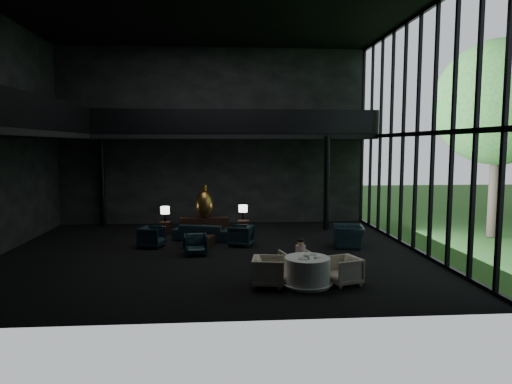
{
  "coord_description": "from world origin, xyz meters",
  "views": [
    {
      "loc": [
        0.34,
        -15.09,
        3.64
      ],
      "look_at": [
        1.51,
        0.5,
        2.01
      ],
      "focal_mm": 32.0,
      "sensor_mm": 36.0,
      "label": 1
    }
  ],
  "objects": [
    {
      "name": "plate_b",
      "position": [
        2.72,
        -3.47,
        0.76
      ],
      "size": [
        0.3,
        0.3,
        0.02
      ],
      "primitive_type": "cylinder",
      "rotation": [
        0.0,
        0.0,
        0.4
      ],
      "color": "white",
      "rests_on": "dining_table"
    },
    {
      "name": "table_lamp_left",
      "position": [
        -1.99,
        3.59,
        0.94
      ],
      "size": [
        0.37,
        0.37,
        0.61
      ],
      "color": "black",
      "rests_on": "side_table_left"
    },
    {
      "name": "side_table_left",
      "position": [
        -1.99,
        3.55,
        0.25
      ],
      "size": [
        0.46,
        0.46,
        0.5
      ],
      "primitive_type": "cube",
      "color": "black",
      "rests_on": "floor"
    },
    {
      "name": "lounge_armchair_south",
      "position": [
        -0.54,
        -0.19,
        0.37
      ],
      "size": [
        0.79,
        0.75,
        0.74
      ],
      "primitive_type": "imported",
      "rotation": [
        0.0,
        0.0,
        0.12
      ],
      "color": "black",
      "rests_on": "floor"
    },
    {
      "name": "side_table_right",
      "position": [
        1.21,
        3.48,
        0.26
      ],
      "size": [
        0.48,
        0.48,
        0.52
      ],
      "primitive_type": "cube",
      "color": "black",
      "rests_on": "floor"
    },
    {
      "name": "cream_pot",
      "position": [
        2.51,
        -3.95,
        0.78
      ],
      "size": [
        0.06,
        0.06,
        0.06
      ],
      "primitive_type": "cylinder",
      "rotation": [
        0.0,
        0.0,
        -0.14
      ],
      "color": "#99999E",
      "rests_on": "dining_table"
    },
    {
      "name": "column_ne",
      "position": [
        4.8,
        4.0,
        2.0
      ],
      "size": [
        0.24,
        0.24,
        4.0
      ],
      "primitive_type": "cylinder",
      "color": "black",
      "rests_on": "floor"
    },
    {
      "name": "tree_near",
      "position": [
        11.0,
        2.0,
        5.23
      ],
      "size": [
        4.8,
        4.8,
        7.65
      ],
      "color": "#382D23",
      "rests_on": "garden_ground"
    },
    {
      "name": "plate_a",
      "position": [
        2.39,
        -3.9,
        0.76
      ],
      "size": [
        0.35,
        0.35,
        0.02
      ],
      "primitive_type": "cylinder",
      "rotation": [
        0.0,
        0.0,
        0.39
      ],
      "color": "white",
      "rests_on": "dining_table"
    },
    {
      "name": "console",
      "position": [
        -0.39,
        3.64,
        0.32
      ],
      "size": [
        2.0,
        0.45,
        0.64
      ],
      "primitive_type": "cube",
      "color": "black",
      "rests_on": "floor"
    },
    {
      "name": "dining_table",
      "position": [
        2.52,
        -3.74,
        0.33
      ],
      "size": [
        1.34,
        1.34,
        0.75
      ],
      "color": "white",
      "rests_on": "floor"
    },
    {
      "name": "coffee_cup",
      "position": [
        2.69,
        -3.91,
        0.79
      ],
      "size": [
        0.09,
        0.09,
        0.07
      ],
      "primitive_type": "cylinder",
      "rotation": [
        0.0,
        0.0,
        -0.01
      ],
      "color": "white",
      "rests_on": "saucer"
    },
    {
      "name": "window_armchair",
      "position": [
        4.84,
        0.62,
        0.55
      ],
      "size": [
        1.02,
        1.37,
        1.09
      ],
      "primitive_type": "imported",
      "rotation": [
        0.0,
        0.0,
        -1.74
      ],
      "color": "black",
      "rests_on": "floor"
    },
    {
      "name": "wall_front",
      "position": [
        0.0,
        -6.0,
        4.0
      ],
      "size": [
        14.0,
        0.04,
        8.0
      ],
      "primitive_type": "cube",
      "color": "black",
      "rests_on": "ground"
    },
    {
      "name": "floor",
      "position": [
        0.0,
        0.0,
        0.0
      ],
      "size": [
        14.0,
        12.0,
        0.02
      ],
      "primitive_type": "cube",
      "color": "black",
      "rests_on": "ground"
    },
    {
      "name": "saucer",
      "position": [
        2.8,
        -3.78,
        0.76
      ],
      "size": [
        0.16,
        0.16,
        0.01
      ],
      "primitive_type": "cylinder",
      "rotation": [
        0.0,
        0.0,
        -0.23
      ],
      "color": "white",
      "rests_on": "dining_table"
    },
    {
      "name": "lounge_armchair_west",
      "position": [
        -2.16,
        1.07,
        0.43
      ],
      "size": [
        0.95,
        0.99,
        0.85
      ],
      "primitive_type": "imported",
      "rotation": [
        0.0,
        0.0,
        1.32
      ],
      "color": "black",
      "rests_on": "floor"
    },
    {
      "name": "wall_back",
      "position": [
        0.0,
        6.0,
        4.0
      ],
      "size": [
        14.0,
        0.04,
        8.0
      ],
      "primitive_type": "cube",
      "color": "black",
      "rests_on": "ground"
    },
    {
      "name": "mezzanine_left",
      "position": [
        -6.0,
        0.0,
        4.0
      ],
      "size": [
        2.0,
        12.0,
        0.25
      ],
      "primitive_type": "cube",
      "color": "black",
      "rests_on": "wall_left"
    },
    {
      "name": "lounge_armchair_east",
      "position": [
        1.01,
        1.08,
        0.43
      ],
      "size": [
        1.02,
        1.05,
        0.86
      ],
      "primitive_type": "imported",
      "rotation": [
        0.0,
        0.0,
        -1.91
      ],
      "color": "black",
      "rests_on": "floor"
    },
    {
      "name": "bronze_urn",
      "position": [
        -0.39,
        3.63,
        1.21
      ],
      "size": [
        0.72,
        0.72,
        1.35
      ],
      "color": "olive",
      "rests_on": "console"
    },
    {
      "name": "cereal_bowl",
      "position": [
        2.5,
        -3.67,
        0.79
      ],
      "size": [
        0.16,
        0.16,
        0.08
      ],
      "primitive_type": "ellipsoid",
      "color": "white",
      "rests_on": "dining_table"
    },
    {
      "name": "ceiling",
      "position": [
        0.0,
        0.0,
        8.0
      ],
      "size": [
        14.0,
        12.0,
        0.02
      ],
      "primitive_type": "cube",
      "color": "black",
      "rests_on": "ground"
    },
    {
      "name": "railing_back",
      "position": [
        1.0,
        4.0,
        4.6
      ],
      "size": [
        12.0,
        0.06,
        1.0
      ],
      "primitive_type": "cube",
      "color": "black",
      "rests_on": "mezzanine_back"
    },
    {
      "name": "sofa",
      "position": [
        -0.41,
        2.18,
        0.43
      ],
      "size": [
        2.32,
        1.23,
        0.87
      ],
      "primitive_type": "imported",
      "rotation": [
        0.0,
        0.0,
        2.87
      ],
      "color": "black",
      "rests_on": "floor"
    },
    {
      "name": "column_nw",
      "position": [
        -5.0,
        5.7,
        2.0
      ],
      "size": [
        0.24,
        0.24,
        4.0
      ],
      "primitive_type": "cylinder",
      "color": "black",
      "rests_on": "floor"
    },
    {
      "name": "curtain_wall",
      "position": [
        6.95,
        0.0,
        4.0
      ],
      "size": [
        0.2,
        12.0,
        8.0
      ],
      "primitive_type": null,
      "color": "black",
      "rests_on": "ground"
    },
    {
      "name": "table_lamp_right",
      "position": [
        1.21,
        3.73,
        0.96
      ],
      "size": [
        0.36,
        0.36,
        0.61
      ],
      "color": "black",
      "rests_on": "side_table_right"
    },
    {
      "name": "dining_chair_north",
      "position": [
        2.37,
        -2.87,
        0.41
      ],
      "size": [
        0.95,
        0.91,
        0.82
      ],
      "primitive_type": "imported",
      "rotation": [
        0.0,
        0.0,
        3.38
      ],
      "color": "#B5B09C",
      "rests_on": "floor"
    },
    {
      "name": "coffee_table",
      "position": [
        -0.47,
        0.95,
        0.19
      ],
      "size": [
        1.13,
        1.13,
        0.39
      ],
      "primitive_type": "cube",
      "rotation": [
        0.0,
        0.0,
        -0.36
      ],
      "color": "black",
      "rests_on": "floor"
    },
    {
      "name": "dining_chair_east",
      "position": [
        3.5,
        -3.67,
        0.41
      ],
      "size": [
        0.95,
        0.98,
        0.81
      ],
      "primitive_type": "imported",
      "rotation": [
        0.0,
        0.0,
        -1.25
      ],
      "color": "beige",
      "rests_on": "floor"
    },
    {
      "name": "child",
      "position": [
        2.52,
        -2.76,
        0.75
      ],
      "size": [
        0.28,
        0.28,
        0.6
      ],
      "rotation": [
        0.0,
        0.0,
        3.14
      ],
      "color": "#D2838F",
      "rests_on": "dining_chair_north"
    },
    {
      "name": "mezzanine_back",
      "position": [
        1.0,
        5.0,
        4.0
      ],
      "size": [
        12.0,
        2.0,
        0.25
      ],
      "primitive_type": "cube",
      "color": "black",
      "rests_on": "wall_back"
    },
    {
      "name": "railing_left",
      "position": [
        -5.0,
        0.0,
        4.6
      ],
      "size": [
        0.06,
        12.0,
        1.0
      ],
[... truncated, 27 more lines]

